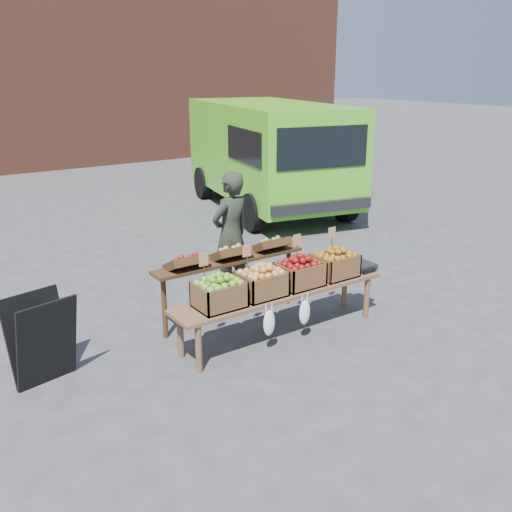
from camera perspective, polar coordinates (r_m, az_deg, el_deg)
ground at (r=7.06m, az=5.86°, el=-6.91°), size 80.00×80.00×0.00m
delivery_van at (r=12.58m, az=1.27°, el=9.84°), size 3.38×5.50×2.29m
vendor at (r=7.70m, az=-2.54°, el=2.15°), size 0.70×0.53×1.71m
chalkboard_sign at (r=6.03m, az=-20.61°, el=-7.83°), size 0.66×0.45×0.92m
back_table at (r=7.00m, az=-2.57°, el=-2.44°), size 2.10×0.44×1.04m
display_bench at (r=6.66m, az=2.47°, el=-5.73°), size 2.70×0.56×0.57m
crate_golden_apples at (r=6.07m, az=-3.72°, el=-3.87°), size 0.50×0.40×0.28m
crate_russet_pears at (r=6.35m, az=0.53°, el=-2.81°), size 0.50×0.40×0.28m
crate_red_apples at (r=6.66m, az=4.40°, el=-1.83°), size 0.50×0.40×0.28m
crate_green_apples at (r=7.00m, az=7.91°, el=-0.93°), size 0.50×0.40×0.28m
weighing_scale at (r=7.32m, az=10.33°, el=-1.04°), size 0.34×0.30×0.08m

